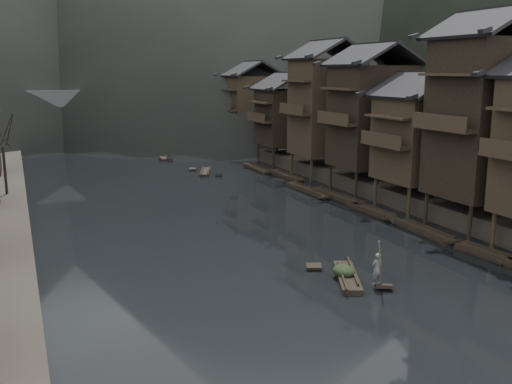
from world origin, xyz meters
TOP-DOWN VIEW (x-y plane):
  - water at (0.00, 0.00)m, footprint 300.00×300.00m
  - right_bank at (35.00, 40.00)m, footprint 40.00×200.00m
  - stilt_houses at (17.28, 18.73)m, footprint 9.00×67.60m
  - moored_sampans at (12.20, 15.50)m, footprint 3.00×49.42m
  - midriver_boats at (4.18, 43.57)m, footprint 4.17×18.52m
  - stone_bridge at (-0.00, 72.00)m, footprint 40.00×6.00m
  - hero_sampan at (1.82, 0.13)m, footprint 3.15×5.40m
  - cargo_heap at (1.71, 0.36)m, footprint 1.21×1.59m
  - boatman at (2.62, -1.63)m, footprint 0.69×0.47m
  - bamboo_pole at (2.82, -1.63)m, footprint 1.76×2.02m

SIDE VIEW (x-z plane):
  - water at x=0.00m, z-range 0.00..0.00m
  - moored_sampans at x=12.20m, z-range -0.03..0.44m
  - hero_sampan at x=1.82m, z-range -0.02..0.42m
  - midriver_boats at x=4.18m, z-range -0.02..0.42m
  - cargo_heap at x=1.71m, z-range 0.44..1.17m
  - right_bank at x=35.00m, z-range 0.00..1.80m
  - boatman at x=2.62m, z-range 0.44..2.28m
  - bamboo_pole at x=2.82m, z-range 2.28..5.88m
  - stone_bridge at x=0.00m, z-range 0.61..9.61m
  - stilt_houses at x=17.28m, z-range 0.52..17.24m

